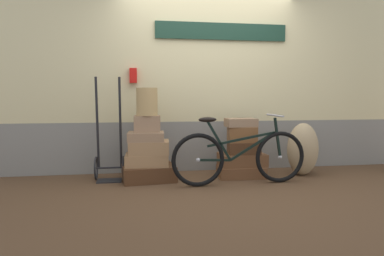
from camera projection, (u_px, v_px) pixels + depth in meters
ground at (219, 185)px, 4.35m from camera, size 8.45×5.20×0.06m
station_building at (207, 74)px, 5.05m from camera, size 6.45×0.74×2.82m
suitcase_0 at (149, 173)px, 4.46m from camera, size 0.71×0.56×0.20m
suitcase_1 at (147, 160)px, 4.44m from camera, size 0.56×0.40×0.15m
suitcase_2 at (149, 147)px, 4.43m from camera, size 0.53×0.42×0.17m
suitcase_3 at (146, 136)px, 4.41m from camera, size 0.47×0.38×0.11m
suitcase_4 at (147, 124)px, 4.43m from camera, size 0.34×0.28×0.21m
suitcase_5 at (241, 172)px, 4.65m from camera, size 0.63×0.40×0.15m
suitcase_6 at (242, 160)px, 4.67m from camera, size 0.61×0.38×0.17m
suitcase_7 at (244, 148)px, 4.63m from camera, size 0.45×0.32×0.16m
suitcase_8 at (242, 134)px, 4.62m from camera, size 0.40×0.27×0.20m
suitcase_9 at (241, 123)px, 4.63m from camera, size 0.41×0.27×0.11m
wicker_basket at (147, 102)px, 4.39m from camera, size 0.27×0.27×0.35m
luggage_trolley at (110, 156)px, 4.49m from camera, size 0.37×0.37×1.33m
burlap_sack at (303, 149)px, 4.75m from camera, size 0.43×0.36×0.72m
bicycle at (240, 157)px, 4.23m from camera, size 1.70×0.46×0.86m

